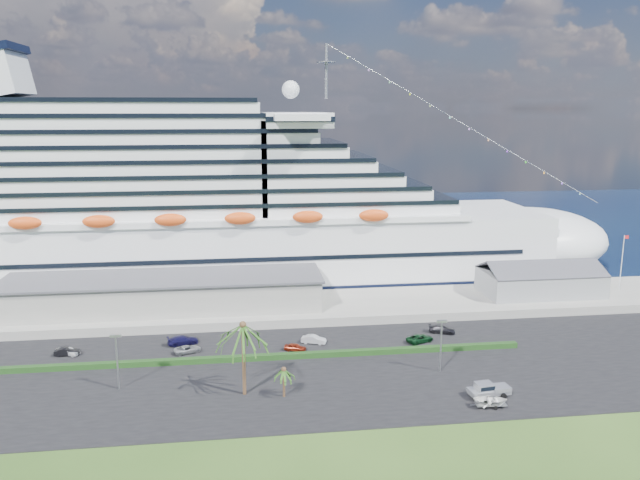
{
  "coord_description": "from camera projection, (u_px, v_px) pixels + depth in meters",
  "views": [
    {
      "loc": [
        -9.96,
        -78.77,
        39.83
      ],
      "look_at": [
        4.19,
        30.0,
        16.67
      ],
      "focal_mm": 35.0,
      "sensor_mm": 36.0,
      "label": 1
    }
  ],
  "objects": [
    {
      "name": "ground",
      "position": [
        318.0,
        403.0,
        85.92
      ],
      "size": [
        420.0,
        420.0,
        0.0
      ],
      "primitive_type": "plane",
      "color": "#294A18",
      "rests_on": "ground"
    },
    {
      "name": "asphalt_lot",
      "position": [
        309.0,
        371.0,
        96.58
      ],
      "size": [
        140.0,
        38.0,
        0.12
      ],
      "primitive_type": "cube",
      "color": "black",
      "rests_on": "ground"
    },
    {
      "name": "wharf",
      "position": [
        293.0,
        307.0,
        124.54
      ],
      "size": [
        240.0,
        20.0,
        1.8
      ],
      "primitive_type": "cube",
      "color": "gray",
      "rests_on": "ground"
    },
    {
      "name": "water",
      "position": [
        270.0,
        228.0,
        212.05
      ],
      "size": [
        420.0,
        160.0,
        0.02
      ],
      "primitive_type": "cube",
      "color": "black",
      "rests_on": "ground"
    },
    {
      "name": "cruise_ship",
      "position": [
        189.0,
        212.0,
        141.84
      ],
      "size": [
        191.0,
        38.0,
        54.0
      ],
      "color": "silver",
      "rests_on": "ground"
    },
    {
      "name": "terminal_building",
      "position": [
        164.0,
        292.0,
        120.53
      ],
      "size": [
        61.0,
        15.0,
        6.3
      ],
      "color": "gray",
      "rests_on": "wharf"
    },
    {
      "name": "port_shed",
      "position": [
        540.0,
        281.0,
        130.38
      ],
      "size": [
        24.0,
        12.31,
        7.37
      ],
      "color": "gray",
      "rests_on": "wharf"
    },
    {
      "name": "flagpole",
      "position": [
        622.0,
        261.0,
        131.86
      ],
      "size": [
        1.08,
        0.16,
        12.0
      ],
      "color": "silver",
      "rests_on": "wharf"
    },
    {
      "name": "hedge",
      "position": [
        256.0,
        358.0,
        100.31
      ],
      "size": [
        88.0,
        1.1,
        0.9
      ],
      "primitive_type": "cube",
      "color": "black",
      "rests_on": "asphalt_lot"
    },
    {
      "name": "lamp_post_left",
      "position": [
        117.0,
        355.0,
        89.04
      ],
      "size": [
        1.6,
        0.35,
        8.27
      ],
      "color": "gray",
      "rests_on": "asphalt_lot"
    },
    {
      "name": "lamp_post_right",
      "position": [
        441.0,
        339.0,
        95.1
      ],
      "size": [
        1.6,
        0.35,
        8.27
      ],
      "color": "gray",
      "rests_on": "asphalt_lot"
    },
    {
      "name": "palm_tall",
      "position": [
        243.0,
        333.0,
        86.63
      ],
      "size": [
        8.82,
        8.82,
        11.13
      ],
      "color": "#47301E",
      "rests_on": "ground"
    },
    {
      "name": "palm_short",
      "position": [
        284.0,
        373.0,
        87.02
      ],
      "size": [
        3.53,
        3.53,
        4.56
      ],
      "color": "#47301E",
      "rests_on": "ground"
    },
    {
      "name": "parked_car_0",
      "position": [
        68.0,
        351.0,
        102.39
      ],
      "size": [
        4.35,
        3.0,
        1.37
      ],
      "primitive_type": "imported",
      "rotation": [
        0.0,
        0.0,
        1.19
      ],
      "color": "white",
      "rests_on": "asphalt_lot"
    },
    {
      "name": "parked_car_1",
      "position": [
        67.0,
        352.0,
        102.23
      ],
      "size": [
        4.06,
        1.46,
        1.33
      ],
      "primitive_type": "imported",
      "rotation": [
        0.0,
        0.0,
        1.58
      ],
      "color": "black",
      "rests_on": "asphalt_lot"
    },
    {
      "name": "parked_car_2",
      "position": [
        188.0,
        349.0,
        103.33
      ],
      "size": [
        4.86,
        3.44,
        1.23
      ],
      "primitive_type": "imported",
      "rotation": [
        0.0,
        0.0,
        1.92
      ],
      "color": "gray",
      "rests_on": "asphalt_lot"
    },
    {
      "name": "parked_car_3",
      "position": [
        183.0,
        340.0,
        107.0
      ],
      "size": [
        5.59,
        3.35,
        1.52
      ],
      "primitive_type": "imported",
      "rotation": [
        0.0,
        0.0,
        1.82
      ],
      "color": "#14113C",
      "rests_on": "asphalt_lot"
    },
    {
      "name": "parked_car_4",
      "position": [
        295.0,
        347.0,
        104.17
      ],
      "size": [
        3.98,
        2.69,
        1.26
      ],
      "primitive_type": "imported",
      "rotation": [
        0.0,
        0.0,
        1.21
      ],
      "color": "maroon",
      "rests_on": "asphalt_lot"
    },
    {
      "name": "parked_car_5",
      "position": [
        314.0,
        339.0,
        107.48
      ],
      "size": [
        4.53,
        2.79,
        1.41
      ],
      "primitive_type": "imported",
      "rotation": [
        0.0,
        0.0,
        1.24
      ],
      "color": "silver",
      "rests_on": "asphalt_lot"
    },
    {
      "name": "parked_car_6",
      "position": [
        420.0,
        338.0,
        108.05
      ],
      "size": [
        5.38,
        3.98,
        1.36
      ],
      "primitive_type": "imported",
      "rotation": [
        0.0,
        0.0,
        1.97
      ],
      "color": "black",
      "rests_on": "asphalt_lot"
    },
    {
      "name": "parked_car_7",
      "position": [
        442.0,
        329.0,
        112.45
      ],
      "size": [
        5.1,
        3.54,
        1.37
      ],
      "primitive_type": "imported",
      "rotation": [
        0.0,
        0.0,
        1.19
      ],
      "color": "black",
      "rests_on": "asphalt_lot"
    },
    {
      "name": "pickup_truck",
      "position": [
        488.0,
        389.0,
        87.43
      ],
      "size": [
        6.09,
        2.84,
        2.07
      ],
      "color": "black",
      "rests_on": "asphalt_lot"
    },
    {
      "name": "boat_trailer",
      "position": [
        491.0,
        401.0,
        84.34
      ],
      "size": [
        5.29,
        3.59,
        1.5
      ],
      "color": "gray",
      "rests_on": "asphalt_lot"
    }
  ]
}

